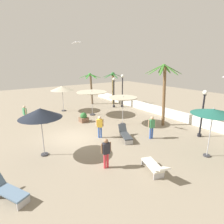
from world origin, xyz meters
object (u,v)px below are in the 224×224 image
at_px(planter, 84,118).
at_px(patio_umbrella_1, 213,112).
at_px(lounge_chair_2, 125,134).
at_px(guest_3, 152,125).
at_px(patio_umbrella_3, 40,113).
at_px(palm_tree_3, 113,84).
at_px(palm_tree_2, 91,84).
at_px(lamp_post_1, 122,87).
at_px(seagull_2, 77,42).
at_px(guest_1, 25,113).
at_px(lounge_chair_1, 155,166).
at_px(lamp_post_2, 203,111).
at_px(lamp_post_3, 114,90).
at_px(patio_umbrella_2, 62,88).
at_px(patio_umbrella_4, 123,99).
at_px(guest_2, 106,151).
at_px(guest_0, 100,125).
at_px(patio_umbrella_0, 92,93).
at_px(palm_tree_1, 164,86).

bearing_deg(planter, patio_umbrella_1, 17.27).
height_order(lounge_chair_2, guest_3, guest_3).
relative_size(patio_umbrella_3, palm_tree_3, 0.72).
distance_m(palm_tree_2, lamp_post_1, 4.24).
height_order(patio_umbrella_1, guest_3, patio_umbrella_1).
xyz_separation_m(palm_tree_3, planter, (4.41, -6.31, -2.13)).
relative_size(palm_tree_2, seagull_2, 3.78).
distance_m(palm_tree_2, guest_1, 9.36).
height_order(lamp_post_1, lounge_chair_1, lamp_post_1).
height_order(lamp_post_2, lounge_chair_1, lamp_post_2).
xyz_separation_m(lamp_post_3, seagull_2, (4.72, -6.48, 4.42)).
bearing_deg(patio_umbrella_2, patio_umbrella_4, 19.86).
bearing_deg(lounge_chair_1, patio_umbrella_2, 177.44).
bearing_deg(lounge_chair_2, guest_2, -53.42).
distance_m(patio_umbrella_4, seagull_2, 5.61).
bearing_deg(guest_1, lounge_chair_2, 33.51).
bearing_deg(lamp_post_1, palm_tree_3, 178.89).
relative_size(lamp_post_3, seagull_2, 3.41).
relative_size(guest_0, seagull_2, 1.57).
height_order(patio_umbrella_1, guest_1, patio_umbrella_1).
height_order(palm_tree_2, lounge_chair_2, palm_tree_2).
bearing_deg(patio_umbrella_1, lamp_post_2, 128.13).
height_order(patio_umbrella_1, guest_0, patio_umbrella_1).
bearing_deg(palm_tree_3, planter, -55.02).
relative_size(palm_tree_3, lamp_post_1, 1.04).
distance_m(patio_umbrella_3, lamp_post_1, 12.76).
bearing_deg(palm_tree_3, patio_umbrella_0, -57.56).
distance_m(patio_umbrella_1, planter, 10.36).
bearing_deg(patio_umbrella_4, guest_0, -66.25).
distance_m(palm_tree_1, palm_tree_2, 10.65).
bearing_deg(patio_umbrella_1, guest_2, -113.08).
bearing_deg(palm_tree_1, lamp_post_3, 178.12).
bearing_deg(guest_3, patio_umbrella_3, -105.06).
height_order(patio_umbrella_0, guest_3, patio_umbrella_0).
relative_size(patio_umbrella_3, guest_1, 1.78).
bearing_deg(planter, guest_0, -9.46).
relative_size(lounge_chair_2, guest_0, 1.23).
height_order(patio_umbrella_2, guest_2, patio_umbrella_2).
distance_m(palm_tree_1, lamp_post_2, 3.64).
bearing_deg(patio_umbrella_2, palm_tree_1, 30.04).
distance_m(patio_umbrella_0, guest_0, 6.01).
distance_m(patio_umbrella_3, palm_tree_2, 13.51).
xyz_separation_m(palm_tree_1, guest_3, (1.60, -2.89, -2.35)).
bearing_deg(lamp_post_2, lounge_chair_1, -77.76).
bearing_deg(guest_1, patio_umbrella_1, 31.33).
bearing_deg(patio_umbrella_1, lamp_post_1, 164.93).
xyz_separation_m(lamp_post_2, guest_1, (-10.25, -9.72, -0.94)).
xyz_separation_m(patio_umbrella_2, lamp_post_1, (2.15, 6.40, -0.10)).
height_order(palm_tree_3, seagull_2, seagull_2).
height_order(guest_1, guest_3, guest_3).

